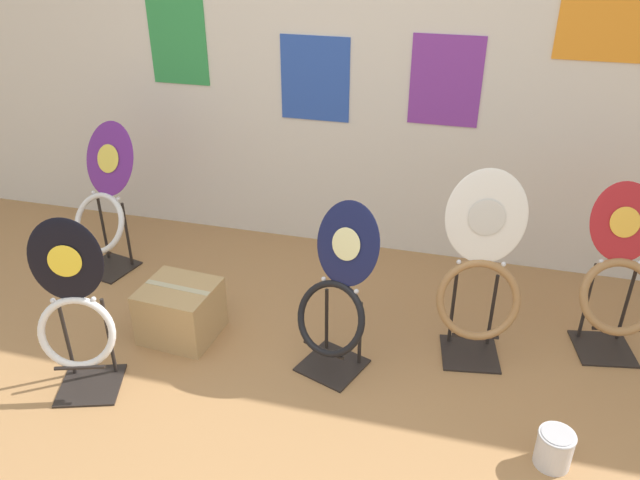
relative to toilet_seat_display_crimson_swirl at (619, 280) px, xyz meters
The scene contains 8 objects.
wall_back 1.91m from the toilet_seat_display_crimson_swirl, 153.39° to the left, with size 8.00×0.07×2.60m.
toilet_seat_display_crimson_swirl is the anchor object (origin of this frame).
toilet_seat_display_navy_moon 1.38m from the toilet_seat_display_crimson_swirl, 159.58° to the right, with size 0.43×0.41×0.84m.
toilet_seat_display_jazz_black 2.56m from the toilet_seat_display_crimson_swirl, 158.42° to the right, with size 0.37×0.35×0.87m.
toilet_seat_display_purple_note 2.86m from the toilet_seat_display_crimson_swirl, behind, with size 0.44×0.44×0.89m.
toilet_seat_display_white_plain 0.70m from the toilet_seat_display_crimson_swirl, 160.52° to the right, with size 0.42×0.32×0.97m.
paint_can 0.97m from the toilet_seat_display_crimson_swirl, 108.68° to the right, with size 0.15×0.15×0.17m.
storage_box 2.20m from the toilet_seat_display_crimson_swirl, 167.78° to the right, with size 0.39×0.36×0.29m.
Camera 1 is at (0.77, -1.51, 2.04)m, focal length 35.00 mm.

